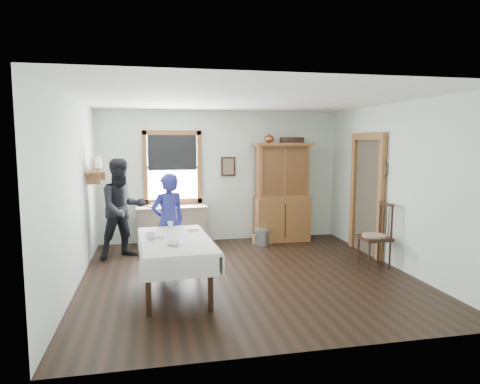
# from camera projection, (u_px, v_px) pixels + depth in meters

# --- Properties ---
(room) EXTENTS (5.01, 5.01, 2.70)m
(room) POSITION_uv_depth(u_px,v_px,m) (247.00, 189.00, 6.50)
(room) COLOR black
(room) RESTS_ON ground
(window) EXTENTS (1.18, 0.07, 1.48)m
(window) POSITION_uv_depth(u_px,v_px,m) (172.00, 163.00, 8.66)
(window) COLOR white
(window) RESTS_ON room
(doorway) EXTENTS (0.09, 1.14, 2.22)m
(doorway) POSITION_uv_depth(u_px,v_px,m) (367.00, 191.00, 7.85)
(doorway) COLOR #443D30
(doorway) RESTS_ON room
(wall_shelf) EXTENTS (0.24, 1.00, 0.44)m
(wall_shelf) POSITION_uv_depth(u_px,v_px,m) (96.00, 170.00, 7.49)
(wall_shelf) COLOR #995C2F
(wall_shelf) RESTS_ON room
(framed_picture) EXTENTS (0.30, 0.04, 0.40)m
(framed_picture) POSITION_uv_depth(u_px,v_px,m) (228.00, 167.00, 8.90)
(framed_picture) COLOR #311A11
(framed_picture) RESTS_ON room
(rug_beater) EXTENTS (0.01, 0.27, 0.27)m
(rug_beater) POSITION_uv_depth(u_px,v_px,m) (384.00, 162.00, 7.24)
(rug_beater) COLOR black
(rug_beater) RESTS_ON room
(work_counter) EXTENTS (1.39, 0.55, 0.79)m
(work_counter) POSITION_uv_depth(u_px,v_px,m) (172.00, 226.00, 8.53)
(work_counter) COLOR tan
(work_counter) RESTS_ON room
(china_hutch) EXTENTS (1.21, 0.59, 2.04)m
(china_hutch) POSITION_uv_depth(u_px,v_px,m) (282.00, 192.00, 8.89)
(china_hutch) COLOR #995C2F
(china_hutch) RESTS_ON room
(dining_table) EXTENTS (1.08, 1.91, 0.74)m
(dining_table) POSITION_uv_depth(u_px,v_px,m) (176.00, 265.00, 5.91)
(dining_table) COLOR silver
(dining_table) RESTS_ON room
(spindle_chair) EXTENTS (0.50, 0.50, 1.08)m
(spindle_chair) POSITION_uv_depth(u_px,v_px,m) (375.00, 235.00, 7.05)
(spindle_chair) COLOR #311A11
(spindle_chair) RESTS_ON room
(pail) EXTENTS (0.29, 0.29, 0.31)m
(pail) POSITION_uv_depth(u_px,v_px,m) (262.00, 237.00, 8.57)
(pail) COLOR #909398
(pail) RESTS_ON room
(wicker_basket) EXTENTS (0.39, 0.33, 0.20)m
(wicker_basket) POSITION_uv_depth(u_px,v_px,m) (262.00, 239.00, 8.65)
(wicker_basket) COLOR #9C7746
(wicker_basket) RESTS_ON room
(woman_blue) EXTENTS (0.62, 0.53, 1.45)m
(woman_blue) POSITION_uv_depth(u_px,v_px,m) (168.00, 225.00, 6.88)
(woman_blue) COLOR navy
(woman_blue) RESTS_ON room
(figure_dark) EXTENTS (0.98, 0.88, 1.64)m
(figure_dark) POSITION_uv_depth(u_px,v_px,m) (123.00, 212.00, 7.61)
(figure_dark) COLOR black
(figure_dark) RESTS_ON room
(table_cup_a) EXTENTS (0.17, 0.17, 0.10)m
(table_cup_a) POSITION_uv_depth(u_px,v_px,m) (150.00, 236.00, 5.81)
(table_cup_a) COLOR white
(table_cup_a) RESTS_ON dining_table
(table_cup_b) EXTENTS (0.10, 0.10, 0.09)m
(table_cup_b) POSITION_uv_depth(u_px,v_px,m) (170.00, 224.00, 6.67)
(table_cup_b) COLOR white
(table_cup_b) RESTS_ON dining_table
(table_bowl) EXTENTS (0.26, 0.26, 0.05)m
(table_bowl) POSITION_uv_depth(u_px,v_px,m) (173.00, 243.00, 5.50)
(table_bowl) COLOR white
(table_bowl) RESTS_ON dining_table
(counter_book) EXTENTS (0.26, 0.29, 0.02)m
(counter_book) POSITION_uv_depth(u_px,v_px,m) (148.00, 207.00, 8.34)
(counter_book) COLOR #765E4E
(counter_book) RESTS_ON work_counter
(counter_bowl) EXTENTS (0.20, 0.20, 0.06)m
(counter_bowl) POSITION_uv_depth(u_px,v_px,m) (155.00, 205.00, 8.50)
(counter_bowl) COLOR white
(counter_bowl) RESTS_ON work_counter
(shelf_bowl) EXTENTS (0.22, 0.22, 0.05)m
(shelf_bowl) POSITION_uv_depth(u_px,v_px,m) (96.00, 169.00, 7.50)
(shelf_bowl) COLOR white
(shelf_bowl) RESTS_ON wall_shelf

